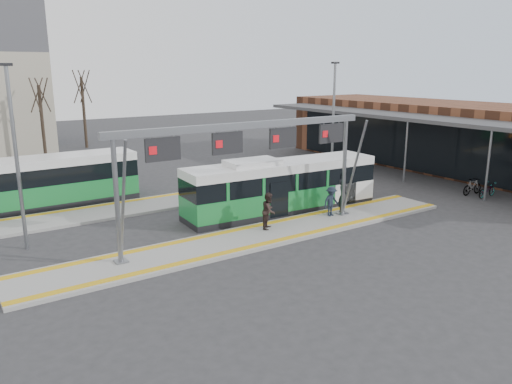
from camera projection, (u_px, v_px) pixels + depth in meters
ground at (260, 237)px, 23.17m from camera, size 120.00×120.00×0.00m
platform_main at (260, 236)px, 23.15m from camera, size 22.00×3.00×0.15m
platform_second at (118, 210)px, 27.41m from camera, size 20.00×3.00×0.15m
tactile_main at (260, 234)px, 23.13m from camera, size 22.00×2.65×0.02m
tactile_second at (111, 204)px, 28.31m from camera, size 20.00×0.35×0.02m
gantry at (250, 146)px, 22.14m from camera, size 13.00×1.68×5.20m
station_building at (468, 138)px, 37.62m from camera, size 11.50×32.00×5.00m
hero_bus at (281, 187)px, 27.03m from camera, size 11.20×3.06×3.04m
bg_bus_green at (33, 184)px, 27.67m from camera, size 11.36×2.54×2.83m
passenger_a at (343, 196)px, 26.47m from camera, size 0.78×0.69×1.80m
passenger_b at (269, 211)px, 23.80m from camera, size 1.08×1.06×1.76m
passenger_c at (331, 201)px, 25.86m from camera, size 1.05×0.66×1.56m
bicycle_c at (487, 190)px, 30.31m from camera, size 1.69×0.64×0.88m
bicycle_d at (472, 187)px, 30.84m from camera, size 1.73×0.55×1.03m
tree_left at (40, 96)px, 41.89m from camera, size 1.40×1.40×7.11m
tree_mid at (82, 87)px, 47.86m from camera, size 1.40×1.40×7.73m
lamp_west at (16, 154)px, 20.71m from camera, size 0.50×0.25×7.85m
lamp_east at (333, 122)px, 32.31m from camera, size 0.50×0.25×8.03m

